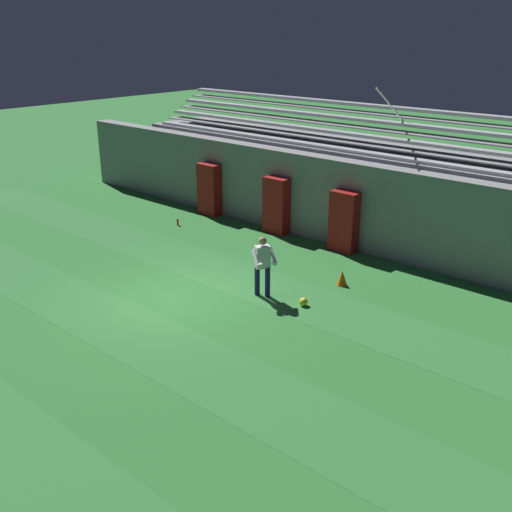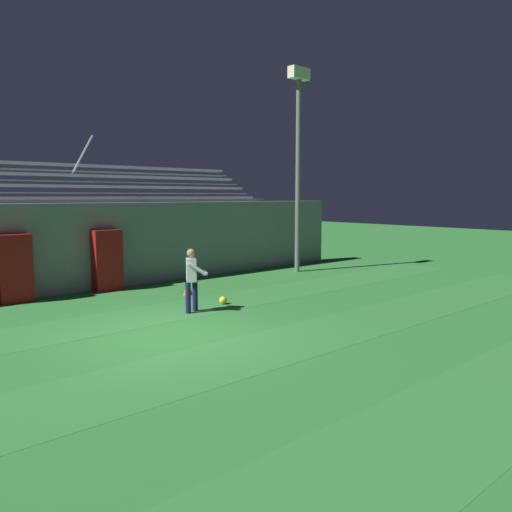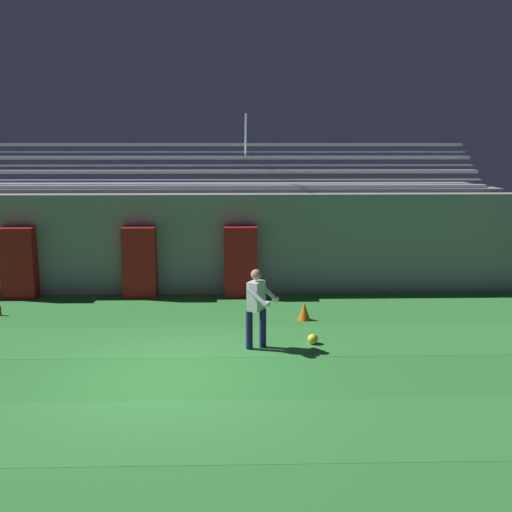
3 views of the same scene
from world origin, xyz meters
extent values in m
plane|color=#2D7533|center=(0.00, 0.00, 0.00)|extent=(80.00, 80.00, 0.00)
cube|color=#337A38|center=(0.00, -1.96, 0.00)|extent=(28.00, 2.02, 0.01)
cube|color=#337A38|center=(0.00, 2.09, 0.00)|extent=(28.00, 2.02, 0.01)
cube|color=gray|center=(0.00, 6.50, 1.40)|extent=(24.00, 0.60, 2.80)
cube|color=maroon|center=(-1.38, 5.95, 0.97)|extent=(0.91, 0.44, 1.95)
cube|color=maroon|center=(1.38, 5.95, 0.97)|extent=(0.91, 0.44, 1.95)
cube|color=maroon|center=(-4.67, 5.95, 0.97)|extent=(0.91, 0.44, 1.95)
cube|color=gray|center=(0.00, 8.50, 1.45)|extent=(18.00, 3.20, 2.90)
cube|color=silver|center=(0.00, 7.25, 2.95)|extent=(17.10, 0.36, 0.10)
cube|color=gray|center=(0.00, 7.05, 2.72)|extent=(17.10, 0.60, 0.04)
cube|color=silver|center=(0.00, 7.95, 3.35)|extent=(17.10, 0.36, 0.10)
cube|color=gray|center=(0.00, 7.75, 3.12)|extent=(17.10, 0.60, 0.04)
cube|color=silver|center=(0.00, 8.65, 3.75)|extent=(17.10, 0.36, 0.10)
cube|color=gray|center=(0.00, 8.45, 3.52)|extent=(17.10, 0.60, 0.04)
cube|color=silver|center=(0.00, 9.35, 4.15)|extent=(17.10, 0.36, 0.10)
cube|color=gray|center=(0.00, 9.15, 3.92)|extent=(17.10, 0.60, 0.04)
cylinder|color=silver|center=(1.55, 8.05, 4.40)|extent=(0.06, 1.93, 1.25)
cylinder|color=#19194C|center=(1.83, 1.67, 0.41)|extent=(0.19, 0.19, 0.82)
cylinder|color=#19194C|center=(1.55, 1.58, 0.41)|extent=(0.19, 0.19, 0.82)
cube|color=silver|center=(1.69, 1.63, 1.12)|extent=(0.40, 0.45, 0.60)
sphere|color=#A37556|center=(1.69, 1.63, 1.56)|extent=(0.22, 0.22, 0.22)
cylinder|color=silver|center=(1.93, 1.77, 1.17)|extent=(0.46, 0.31, 0.37)
cylinder|color=silver|center=(1.69, 1.35, 1.17)|extent=(0.46, 0.31, 0.37)
cube|color=silver|center=(2.08, 1.64, 1.04)|extent=(0.15, 0.15, 0.08)
cube|color=silver|center=(1.89, 1.29, 1.04)|extent=(0.15, 0.15, 0.08)
sphere|color=yellow|center=(2.89, 1.86, 0.11)|extent=(0.22, 0.22, 0.22)
cone|color=orange|center=(2.90, 3.63, 0.21)|extent=(0.30, 0.30, 0.42)
cylinder|color=red|center=(-4.57, 4.21, 0.12)|extent=(0.07, 0.07, 0.24)
camera|label=1|loc=(11.17, -9.48, 6.78)|focal=42.00mm
camera|label=2|loc=(-5.49, -9.06, 3.02)|focal=35.00mm
camera|label=3|loc=(1.36, -10.20, 4.15)|focal=42.00mm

